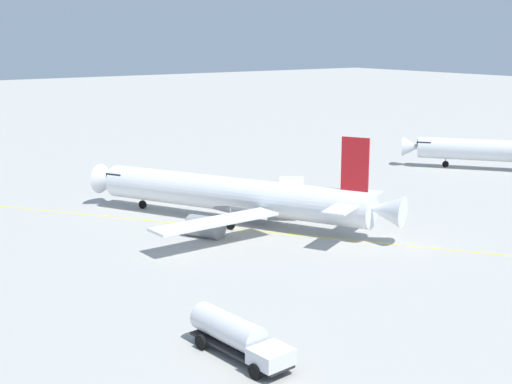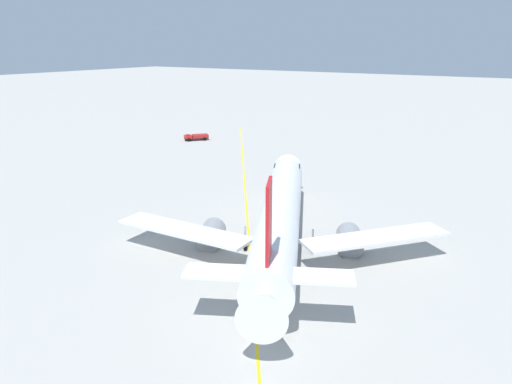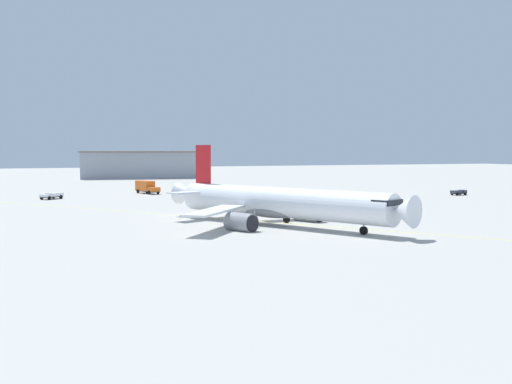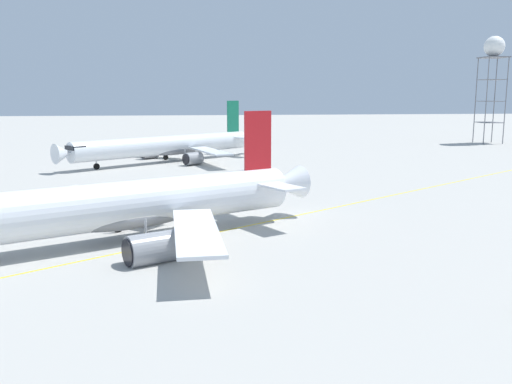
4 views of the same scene
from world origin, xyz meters
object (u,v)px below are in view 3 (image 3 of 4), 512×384
at_px(fuel_tanker_truck, 311,196).
at_px(catering_truck_truck, 146,187).
at_px(pushback_tug_truck, 52,195).
at_px(airliner_main, 278,204).
at_px(baggage_truck_truck, 459,192).

height_order(fuel_tanker_truck, catering_truck_truck, catering_truck_truck).
bearing_deg(catering_truck_truck, pushback_tug_truck, -82.83).
relative_size(fuel_tanker_truck, catering_truck_truck, 1.06).
xyz_separation_m(airliner_main, catering_truck_truck, (72.27, 3.84, -1.47)).
distance_m(airliner_main, fuel_tanker_truck, 37.31).
bearing_deg(fuel_tanker_truck, baggage_truck_truck, -84.10).
relative_size(baggage_truck_truck, pushback_tug_truck, 0.69).
distance_m(catering_truck_truck, pushback_tug_truck, 24.85).
relative_size(airliner_main, baggage_truck_truck, 10.82).
bearing_deg(fuel_tanker_truck, pushback_tug_truck, 50.99).
bearing_deg(fuel_tanker_truck, airliner_main, 140.91).
bearing_deg(catering_truck_truck, baggage_truck_truck, 47.59).
bearing_deg(catering_truck_truck, fuel_tanker_truck, 14.03).
xyz_separation_m(airliner_main, baggage_truck_truck, (39.76, -63.53, -2.42)).
bearing_deg(baggage_truck_truck, catering_truck_truck, 152.16).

